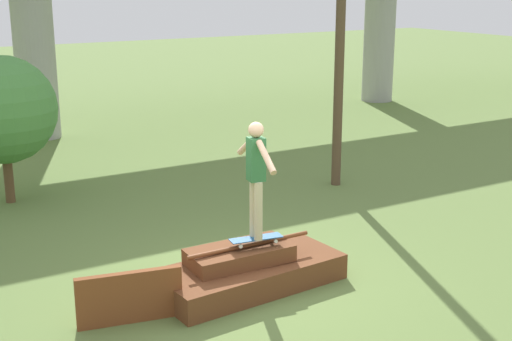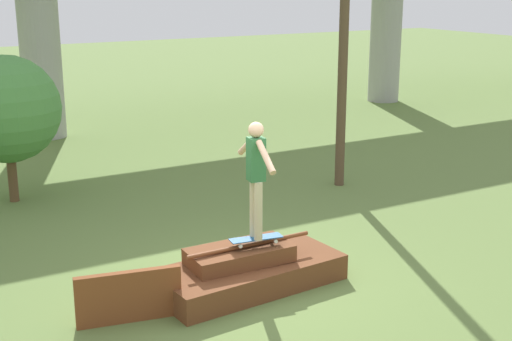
{
  "view_description": "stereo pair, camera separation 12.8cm",
  "coord_description": "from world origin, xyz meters",
  "px_view_note": "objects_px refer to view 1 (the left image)",
  "views": [
    {
      "loc": [
        -4.79,
        -8.23,
        4.33
      ],
      "look_at": [
        0.06,
        -0.07,
        1.75
      ],
      "focal_mm": 50.0,
      "sensor_mm": 36.0,
      "label": 1
    },
    {
      "loc": [
        -4.68,
        -8.29,
        4.33
      ],
      "look_at": [
        0.06,
        -0.07,
        1.75
      ],
      "focal_mm": 50.0,
      "sensor_mm": 36.0,
      "label": 2
    }
  ],
  "objects_px": {
    "tree_behind_right": "(2,110)",
    "utility_pole": "(341,13)",
    "skater": "(256,171)",
    "skateboard": "(256,239)"
  },
  "relations": [
    {
      "from": "utility_pole",
      "to": "skater",
      "type": "bearing_deg",
      "value": -138.77
    },
    {
      "from": "skateboard",
      "to": "utility_pole",
      "type": "distance_m",
      "value": 6.28
    },
    {
      "from": "utility_pole",
      "to": "tree_behind_right",
      "type": "relative_size",
      "value": 2.41
    },
    {
      "from": "skater",
      "to": "tree_behind_right",
      "type": "bearing_deg",
      "value": 109.67
    },
    {
      "from": "tree_behind_right",
      "to": "utility_pole",
      "type": "bearing_deg",
      "value": -20.01
    },
    {
      "from": "skateboard",
      "to": "tree_behind_right",
      "type": "xyz_separation_m",
      "value": [
        -2.14,
        5.98,
        1.11
      ]
    },
    {
      "from": "skateboard",
      "to": "tree_behind_right",
      "type": "distance_m",
      "value": 6.45
    },
    {
      "from": "skater",
      "to": "skateboard",
      "type": "bearing_deg",
      "value": 135.0
    },
    {
      "from": "skateboard",
      "to": "skater",
      "type": "distance_m",
      "value": 0.99
    },
    {
      "from": "skateboard",
      "to": "utility_pole",
      "type": "bearing_deg",
      "value": 41.23
    }
  ]
}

